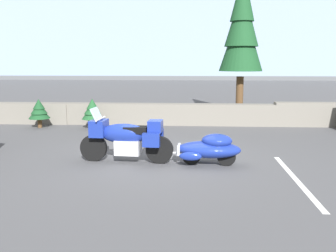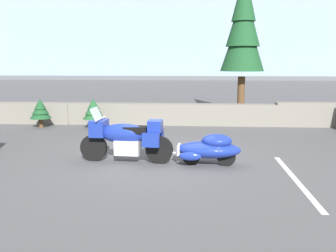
% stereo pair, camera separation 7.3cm
% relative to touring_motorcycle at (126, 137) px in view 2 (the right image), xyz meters
% --- Properties ---
extents(ground_plane, '(80.00, 80.00, 0.00)m').
position_rel_touring_motorcycle_xyz_m(ground_plane, '(0.75, 0.38, -0.62)').
color(ground_plane, '#4C4C4F').
extents(stone_guard_wall, '(24.00, 0.57, 0.91)m').
position_rel_touring_motorcycle_xyz_m(stone_guard_wall, '(0.70, 5.47, -0.19)').
color(stone_guard_wall, slate).
rests_on(stone_guard_wall, ground).
extents(distant_ridgeline, '(240.00, 80.00, 16.00)m').
position_rel_touring_motorcycle_xyz_m(distant_ridgeline, '(0.75, 95.48, 7.38)').
color(distant_ridgeline, '#7F93AD').
rests_on(distant_ridgeline, ground).
extents(touring_motorcycle, '(2.31, 0.84, 1.33)m').
position_rel_touring_motorcycle_xyz_m(touring_motorcycle, '(0.00, 0.00, 0.00)').
color(touring_motorcycle, black).
rests_on(touring_motorcycle, ground).
extents(car_shaped_trailer, '(2.22, 0.83, 0.76)m').
position_rel_touring_motorcycle_xyz_m(car_shaped_trailer, '(2.02, -0.15, -0.21)').
color(car_shaped_trailer, black).
rests_on(car_shaped_trailer, ground).
extents(pine_tree_tall, '(1.84, 1.84, 6.23)m').
position_rel_touring_motorcycle_xyz_m(pine_tree_tall, '(3.66, 7.45, 3.28)').
color(pine_tree_tall, brown).
rests_on(pine_tree_tall, ground).
extents(pine_sapling_near, '(0.79, 0.79, 1.10)m').
position_rel_touring_motorcycle_xyz_m(pine_sapling_near, '(-2.03, 4.49, 0.07)').
color(pine_sapling_near, brown).
rests_on(pine_sapling_near, ground).
extents(pine_sapling_farther, '(0.78, 0.78, 1.07)m').
position_rel_touring_motorcycle_xyz_m(pine_sapling_farther, '(-4.05, 4.53, 0.05)').
color(pine_sapling_farther, brown).
rests_on(pine_sapling_farther, ground).
extents(parking_stripe_marker, '(0.12, 3.60, 0.01)m').
position_rel_touring_motorcycle_xyz_m(parking_stripe_marker, '(3.78, -1.12, -0.62)').
color(parking_stripe_marker, silver).
rests_on(parking_stripe_marker, ground).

